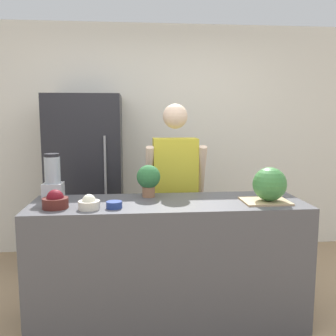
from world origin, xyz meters
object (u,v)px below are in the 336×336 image
object	(u,v)px
person	(175,195)
blender	(53,179)
bowl_small_blue	(114,205)
bowl_cream	(89,203)
watermelon	(270,184)
bowl_cherries	(55,201)
refrigerator	(87,180)
potted_plant	(149,178)

from	to	relation	value
person	blender	world-z (taller)	person
bowl_small_blue	blender	size ratio (longest dim) A/B	0.32
bowl_cream	watermelon	bearing A→B (deg)	3.42
watermelon	bowl_cream	bearing A→B (deg)	-176.58
person	watermelon	xyz separation A→B (m)	(0.62, -0.67, 0.21)
person	bowl_small_blue	xyz separation A→B (m)	(-0.51, -0.74, 0.10)
person	bowl_cream	world-z (taller)	person
watermelon	bowl_cherries	bearing A→B (deg)	-178.92
refrigerator	watermelon	distance (m)	2.03
potted_plant	bowl_cream	bearing A→B (deg)	-140.12
bowl_small_blue	bowl_cherries	bearing A→B (deg)	174.71
bowl_cherries	watermelon	bearing A→B (deg)	1.08
watermelon	bowl_cherries	size ratio (longest dim) A/B	1.39
refrigerator	watermelon	world-z (taller)	refrigerator
bowl_small_blue	potted_plant	xyz separation A→B (m)	(0.25, 0.34, 0.12)
bowl_cherries	potted_plant	bearing A→B (deg)	24.83
bowl_small_blue	blender	world-z (taller)	blender
person	refrigerator	bearing A→B (deg)	141.75
refrigerator	bowl_small_blue	size ratio (longest dim) A/B	16.08
watermelon	bowl_small_blue	xyz separation A→B (m)	(-1.13, -0.07, -0.11)
person	bowl_cream	distance (m)	1.02
blender	bowl_cherries	bearing A→B (deg)	-76.18
bowl_cherries	blender	size ratio (longest dim) A/B	0.51
bowl_cherries	refrigerator	bearing A→B (deg)	88.14
bowl_cherries	potted_plant	xyz separation A→B (m)	(0.66, 0.31, 0.10)
person	bowl_cherries	world-z (taller)	person
bowl_cherries	bowl_cream	bearing A→B (deg)	-11.65
person	bowl_cream	size ratio (longest dim) A/B	11.32
blender	bowl_small_blue	bearing A→B (deg)	-36.41
bowl_cherries	bowl_cream	size ratio (longest dim) A/B	1.20
watermelon	bowl_cherries	distance (m)	1.54
refrigerator	potted_plant	distance (m)	1.26
potted_plant	bowl_small_blue	bearing A→B (deg)	-126.51
bowl_cream	bowl_small_blue	world-z (taller)	bowl_cream
bowl_small_blue	blender	bearing A→B (deg)	143.59
bowl_cherries	bowl_small_blue	bearing A→B (deg)	-5.29
blender	bowl_cream	bearing A→B (deg)	-49.50
person	bowl_cream	xyz separation A→B (m)	(-0.68, -0.75, 0.11)
bowl_cream	blender	bearing A→B (deg)	130.50
person	bowl_small_blue	world-z (taller)	person
bowl_small_blue	potted_plant	bearing A→B (deg)	53.49
person	watermelon	world-z (taller)	person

